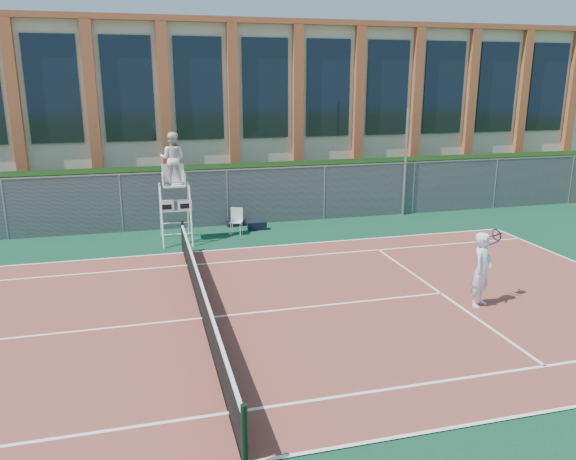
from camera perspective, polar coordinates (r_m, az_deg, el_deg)
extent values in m
plane|color=#233814|center=(13.86, -8.68, -8.96)|extent=(120.00, 120.00, 0.00)
cube|color=#0D3926|center=(14.78, -9.11, -7.40)|extent=(36.00, 20.00, 0.01)
cube|color=brown|center=(13.86, -8.68, -8.88)|extent=(23.77, 10.97, 0.02)
cylinder|color=black|center=(8.74, -4.44, -20.32)|extent=(0.10, 0.10, 1.10)
cylinder|color=black|center=(18.95, -10.63, -0.67)|extent=(0.10, 0.10, 1.10)
cube|color=black|center=(13.69, -8.75, -7.20)|extent=(0.03, 11.00, 0.86)
cube|color=white|center=(13.52, -8.83, -5.41)|extent=(0.06, 11.20, 0.07)
cube|color=black|center=(23.10, -11.56, 3.51)|extent=(40.00, 1.40, 2.20)
cube|color=beige|center=(30.69, -12.81, 11.70)|extent=(44.00, 10.00, 8.00)
cube|color=#AE5532|center=(30.75, -13.28, 19.33)|extent=(45.00, 10.60, 0.25)
cylinder|color=#9EA0A5|center=(24.10, 11.83, 6.66)|extent=(0.12, 0.12, 4.43)
cylinder|color=white|center=(19.63, -12.68, 1.19)|extent=(0.06, 0.59, 2.14)
cylinder|color=white|center=(19.68, -9.82, 1.38)|extent=(0.06, 0.59, 2.14)
cylinder|color=white|center=(20.69, -12.81, 1.89)|extent=(0.06, 0.59, 2.14)
cylinder|color=white|center=(20.75, -10.10, 2.06)|extent=(0.06, 0.59, 2.14)
cube|color=white|center=(19.98, -11.50, 4.46)|extent=(0.77, 0.66, 0.06)
cube|color=white|center=(20.21, -11.61, 5.68)|extent=(0.77, 0.05, 0.66)
cube|color=white|center=(19.66, -12.21, 2.30)|extent=(0.48, 0.03, 0.37)
cube|color=white|center=(19.70, -10.43, 2.42)|extent=(0.48, 0.03, 0.37)
imported|color=white|center=(19.89, -11.65, 7.13)|extent=(1.04, 0.91, 1.81)
cube|color=silver|center=(20.94, -5.29, 0.84)|extent=(0.58, 0.58, 0.04)
cube|color=silver|center=(21.08, -5.21, 1.65)|extent=(0.44, 0.19, 0.48)
cylinder|color=silver|center=(20.86, -5.86, 0.07)|extent=(0.03, 0.03, 0.45)
cylinder|color=silver|center=(20.80, -4.87, 0.04)|extent=(0.03, 0.03, 0.45)
cylinder|color=silver|center=(21.21, -5.68, 0.32)|extent=(0.03, 0.03, 0.45)
cylinder|color=silver|center=(21.15, -4.71, 0.30)|extent=(0.03, 0.03, 0.45)
cube|color=black|center=(21.57, -3.17, 0.43)|extent=(0.74, 0.32, 0.31)
cube|color=black|center=(22.19, -5.33, 0.75)|extent=(0.70, 0.38, 0.27)
imported|color=white|center=(14.93, 19.09, -3.82)|extent=(0.83, 0.77, 1.91)
torus|color=#211655|center=(15.18, 20.43, -0.46)|extent=(0.38, 0.30, 0.30)
sphere|color=#CCE533|center=(15.39, 20.34, -0.44)|extent=(0.07, 0.07, 0.07)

